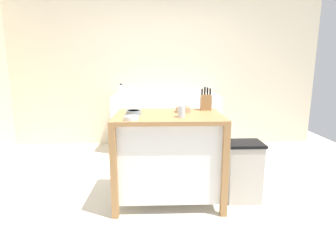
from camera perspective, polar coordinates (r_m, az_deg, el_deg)
ground_plane at (r=2.82m, az=-0.53°, el=-18.38°), size 6.39×6.39×0.00m
wall_back at (r=4.52m, az=-1.19°, el=9.92°), size 5.39×0.10×2.60m
kitchen_island at (r=2.62m, az=0.15°, el=-8.48°), size 1.07×0.69×0.92m
knife_block at (r=2.78m, az=8.55°, el=3.10°), size 0.11×0.09×0.25m
bowl_ceramic_small at (r=2.26m, az=-8.29°, el=-0.53°), size 0.13×0.13×0.04m
bowl_ceramic_wide at (r=2.64m, az=3.45°, el=1.41°), size 0.16×0.16×0.06m
bowl_stoneware_deep at (r=2.52m, az=-7.77°, el=0.73°), size 0.15×0.15×0.04m
drinking_cup at (r=2.36m, az=3.03°, el=0.93°), size 0.07×0.07×0.11m
trash_bin at (r=2.79m, az=16.62°, el=-11.94°), size 0.36×0.28×0.63m
sink_counter at (r=4.27m, az=-0.40°, el=-1.51°), size 1.75×0.60×0.92m
sink_faucet at (r=4.32m, az=-0.46°, el=6.25°), size 0.02×0.02×0.22m
bottle_spray_cleaner at (r=4.21m, az=-10.53°, el=5.68°), size 0.07×0.07×0.20m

